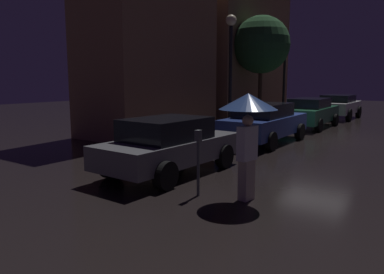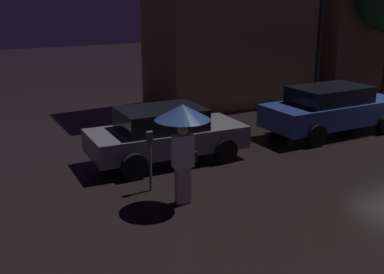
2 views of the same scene
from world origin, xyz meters
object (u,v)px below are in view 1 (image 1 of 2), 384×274
object	(u,v)px
parking_meter	(198,156)
parked_car_white	(338,106)
street_lamp_near	(231,51)
street_lamp_far	(285,65)
parked_car_green	(310,112)
parked_car_grey	(169,145)
pedestrian_with_umbrella	(248,115)
parked_car_blue	(265,122)

from	to	relation	value
parking_meter	parked_car_white	bearing A→B (deg)	5.31
street_lamp_near	street_lamp_far	bearing A→B (deg)	3.29
parked_car_green	street_lamp_near	distance (m)	5.33
parked_car_white	street_lamp_far	distance (m)	4.07
parked_car_green	parked_car_white	world-z (taller)	parked_car_green
parking_meter	street_lamp_far	distance (m)	15.66
parked_car_green	street_lamp_near	size ratio (longest dim) A/B	0.89
parked_car_grey	street_lamp_near	world-z (taller)	street_lamp_near
parked_car_white	pedestrian_with_umbrella	world-z (taller)	pedestrian_with_umbrella
parked_car_grey	parking_meter	xyz separation A→B (m)	(-1.09, -1.60, 0.09)
parked_car_blue	street_lamp_near	world-z (taller)	street_lamp_near
parked_car_green	street_lamp_near	xyz separation A→B (m)	(-4.06, 2.14, 2.73)
parked_car_grey	pedestrian_with_umbrella	bearing A→B (deg)	-105.17
parked_car_grey	parked_car_blue	distance (m)	5.51
parking_meter	parked_car_grey	bearing A→B (deg)	55.63
parked_car_green	street_lamp_far	world-z (taller)	street_lamp_far
parked_car_blue	parking_meter	xyz separation A→B (m)	(-6.60, -1.56, 0.06)
parking_meter	street_lamp_near	world-z (taller)	street_lamp_near
pedestrian_with_umbrella	street_lamp_far	distance (m)	15.52
parked_car_blue	parked_car_white	xyz separation A→B (m)	(10.46, 0.03, -0.00)
parked_car_blue	street_lamp_far	bearing A→B (deg)	16.44
parked_car_white	street_lamp_near	world-z (taller)	street_lamp_near
pedestrian_with_umbrella	street_lamp_far	size ratio (longest dim) A/B	0.49
parked_car_green	street_lamp_near	bearing A→B (deg)	150.77
parked_car_blue	pedestrian_with_umbrella	size ratio (longest dim) A/B	2.18
parking_meter	street_lamp_near	distance (m)	9.14
parked_car_grey	parked_car_white	xyz separation A→B (m)	(15.97, -0.01, 0.04)
parked_car_grey	parking_meter	bearing A→B (deg)	-122.45
parked_car_grey	pedestrian_with_umbrella	world-z (taller)	pedestrian_with_umbrella
parked_car_green	street_lamp_far	distance (m)	4.56
pedestrian_with_umbrella	street_lamp_near	bearing A→B (deg)	40.85
pedestrian_with_umbrella	parked_car_white	bearing A→B (deg)	17.77
pedestrian_with_umbrella	street_lamp_far	world-z (taller)	street_lamp_far
parked_car_grey	pedestrian_with_umbrella	size ratio (longest dim) A/B	1.94
parked_car_blue	pedestrian_with_umbrella	bearing A→B (deg)	-159.52
pedestrian_with_umbrella	street_lamp_near	distance (m)	9.08
parked_car_white	parking_meter	bearing A→B (deg)	-174.42
parked_car_grey	street_lamp_far	distance (m)	14.27
parked_car_green	pedestrian_with_umbrella	world-z (taller)	pedestrian_with_umbrella
street_lamp_far	street_lamp_near	bearing A→B (deg)	-176.71
parked_car_green	parked_car_white	bearing A→B (deg)	-1.77
parked_car_white	street_lamp_near	xyz separation A→B (m)	(-9.16, 2.16, 2.71)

